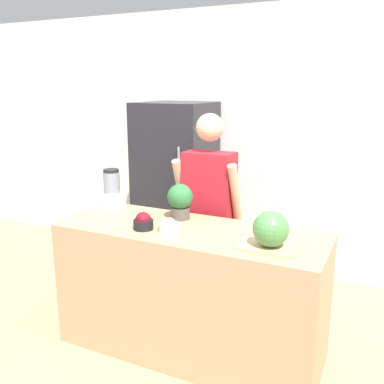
{
  "coord_description": "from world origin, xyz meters",
  "views": [
    {
      "loc": [
        1.2,
        -2.13,
        1.86
      ],
      "look_at": [
        0.0,
        0.37,
        1.17
      ],
      "focal_mm": 40.0,
      "sensor_mm": 36.0,
      "label": 1
    }
  ],
  "objects_px": {
    "watermelon": "(271,229)",
    "potted_plant": "(180,200)",
    "person": "(209,215)",
    "refrigerator": "(176,187)",
    "bowl_cream": "(169,226)",
    "blender": "(112,190)",
    "bowl_cherries": "(143,222)"
  },
  "relations": [
    {
      "from": "watermelon",
      "to": "potted_plant",
      "type": "height_order",
      "value": "potted_plant"
    },
    {
      "from": "person",
      "to": "refrigerator",
      "type": "bearing_deg",
      "value": 132.79
    },
    {
      "from": "person",
      "to": "watermelon",
      "type": "height_order",
      "value": "person"
    },
    {
      "from": "bowl_cream",
      "to": "person",
      "type": "bearing_deg",
      "value": 89.39
    },
    {
      "from": "bowl_cream",
      "to": "watermelon",
      "type": "bearing_deg",
      "value": -1.05
    },
    {
      "from": "watermelon",
      "to": "bowl_cream",
      "type": "height_order",
      "value": "watermelon"
    },
    {
      "from": "bowl_cream",
      "to": "blender",
      "type": "height_order",
      "value": "blender"
    },
    {
      "from": "refrigerator",
      "to": "bowl_cherries",
      "type": "bearing_deg",
      "value": -70.55
    },
    {
      "from": "bowl_cherries",
      "to": "refrigerator",
      "type": "bearing_deg",
      "value": 109.45
    },
    {
      "from": "watermelon",
      "to": "bowl_cherries",
      "type": "relative_size",
      "value": 1.6
    },
    {
      "from": "person",
      "to": "watermelon",
      "type": "relative_size",
      "value": 7.65
    },
    {
      "from": "bowl_cream",
      "to": "refrigerator",
      "type": "bearing_deg",
      "value": 116.17
    },
    {
      "from": "blender",
      "to": "potted_plant",
      "type": "height_order",
      "value": "blender"
    },
    {
      "from": "bowl_cream",
      "to": "blender",
      "type": "bearing_deg",
      "value": 156.07
    },
    {
      "from": "person",
      "to": "bowl_cherries",
      "type": "bearing_deg",
      "value": -105.12
    },
    {
      "from": "person",
      "to": "blender",
      "type": "height_order",
      "value": "person"
    },
    {
      "from": "potted_plant",
      "to": "person",
      "type": "bearing_deg",
      "value": 79.72
    },
    {
      "from": "refrigerator",
      "to": "bowl_cherries",
      "type": "relative_size",
      "value": 12.54
    },
    {
      "from": "refrigerator",
      "to": "potted_plant",
      "type": "relative_size",
      "value": 6.58
    },
    {
      "from": "watermelon",
      "to": "bowl_cherries",
      "type": "distance_m",
      "value": 0.87
    },
    {
      "from": "bowl_cherries",
      "to": "blender",
      "type": "relative_size",
      "value": 0.44
    },
    {
      "from": "refrigerator",
      "to": "watermelon",
      "type": "distance_m",
      "value": 1.97
    },
    {
      "from": "person",
      "to": "bowl_cream",
      "type": "distance_m",
      "value": 0.65
    },
    {
      "from": "bowl_cherries",
      "to": "watermelon",
      "type": "bearing_deg",
      "value": 1.81
    },
    {
      "from": "refrigerator",
      "to": "person",
      "type": "relative_size",
      "value": 1.03
    },
    {
      "from": "refrigerator",
      "to": "bowl_cherries",
      "type": "height_order",
      "value": "refrigerator"
    },
    {
      "from": "refrigerator",
      "to": "bowl_cream",
      "type": "xyz_separation_m",
      "value": [
        0.68,
        -1.39,
        0.1
      ]
    },
    {
      "from": "bowl_cream",
      "to": "bowl_cherries",
      "type": "bearing_deg",
      "value": -167.34
    },
    {
      "from": "person",
      "to": "potted_plant",
      "type": "bearing_deg",
      "value": -100.28
    },
    {
      "from": "bowl_cherries",
      "to": "blender",
      "type": "xyz_separation_m",
      "value": [
        -0.5,
        0.34,
        0.09
      ]
    },
    {
      "from": "refrigerator",
      "to": "blender",
      "type": "height_order",
      "value": "refrigerator"
    },
    {
      "from": "blender",
      "to": "potted_plant",
      "type": "bearing_deg",
      "value": -2.39
    }
  ]
}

